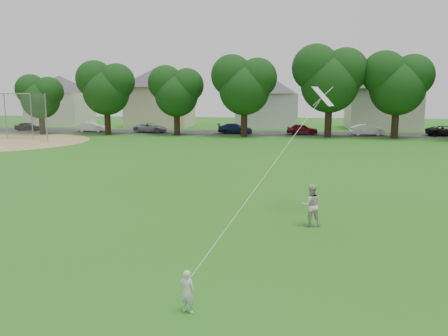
# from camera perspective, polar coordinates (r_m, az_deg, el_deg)

# --- Properties ---
(ground) EXTENTS (160.00, 160.00, 0.00)m
(ground) POSITION_cam_1_polar(r_m,az_deg,el_deg) (13.27, -5.06, -11.19)
(ground) COLOR #2D6216
(ground) RESTS_ON ground
(street) EXTENTS (90.00, 7.00, 0.01)m
(street) POSITION_cam_1_polar(r_m,az_deg,el_deg) (54.35, 5.14, 4.56)
(street) COLOR #2D2D30
(street) RESTS_ON ground
(toddler) EXTENTS (0.40, 0.31, 0.97)m
(toddler) POSITION_cam_1_polar(r_m,az_deg,el_deg) (9.85, -4.81, -15.74)
(toddler) COLOR silver
(toddler) RESTS_ON ground
(older_boy) EXTENTS (0.84, 0.71, 1.53)m
(older_boy) POSITION_cam_1_polar(r_m,az_deg,el_deg) (16.05, 11.28, -4.79)
(older_boy) COLOR beige
(older_boy) RESTS_ON ground
(kite) EXTENTS (2.23, 5.16, 10.48)m
(kite) POSITION_cam_1_polar(r_m,az_deg,el_deg) (13.38, 6.66, 0.77)
(kite) COLOR white
(kite) RESTS_ON ground
(baseball_backstop) EXTENTS (11.01, 2.53, 4.82)m
(baseball_backstop) POSITION_cam_1_polar(r_m,az_deg,el_deg) (51.45, -26.95, 5.97)
(baseball_backstop) COLOR gray
(baseball_backstop) RESTS_ON ground
(tree_row) EXTENTS (81.79, 9.56, 10.93)m
(tree_row) POSITION_cam_1_polar(r_m,az_deg,el_deg) (48.68, 7.67, 11.36)
(tree_row) COLOR black
(tree_row) RESTS_ON ground
(parked_cars) EXTENTS (73.01, 2.36, 1.29)m
(parked_cars) POSITION_cam_1_polar(r_m,az_deg,el_deg) (53.30, 11.31, 4.98)
(parked_cars) COLOR black
(parked_cars) RESTS_ON ground
(house_row) EXTENTS (76.90, 13.92, 10.55)m
(house_row) POSITION_cam_1_polar(r_m,az_deg,el_deg) (64.08, 7.29, 9.77)
(house_row) COLOR silver
(house_row) RESTS_ON ground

